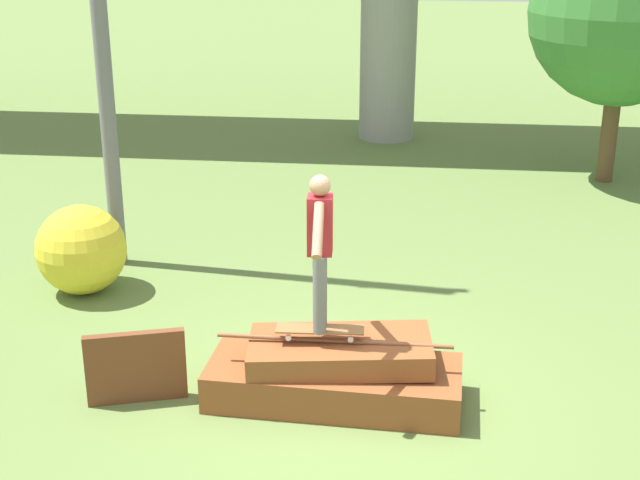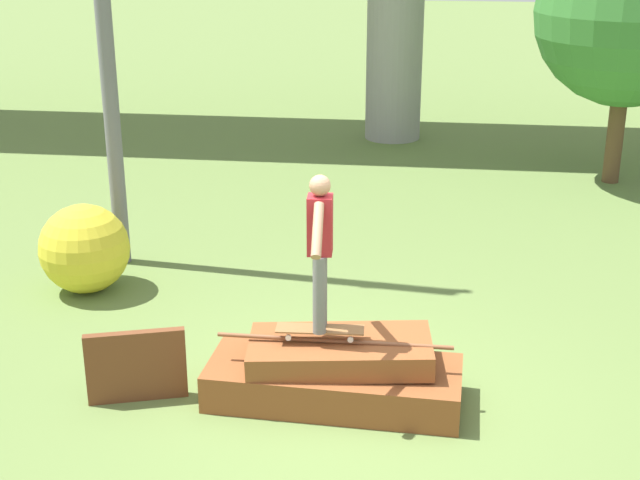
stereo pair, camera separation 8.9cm
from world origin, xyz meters
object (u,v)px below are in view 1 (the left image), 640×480
object	(u,v)px
tree_behind_left	(623,12)
bush_yellow_flowering	(81,250)
skater	(320,244)
skateboard	(320,330)

from	to	relation	value
tree_behind_left	bush_yellow_flowering	world-z (taller)	tree_behind_left
skater	tree_behind_left	bearing A→B (deg)	62.77
skater	bush_yellow_flowering	size ratio (longest dim) A/B	1.36
skater	tree_behind_left	xyz separation A→B (m)	(3.97, 7.71, 1.25)
tree_behind_left	bush_yellow_flowering	distance (m)	9.28
skateboard	bush_yellow_flowering	world-z (taller)	bush_yellow_flowering
skater	tree_behind_left	world-z (taller)	tree_behind_left
skateboard	bush_yellow_flowering	bearing A→B (deg)	145.29
tree_behind_left	skater	bearing A→B (deg)	-117.23
tree_behind_left	bush_yellow_flowering	xyz separation A→B (m)	(-7.08, -5.56, -2.26)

